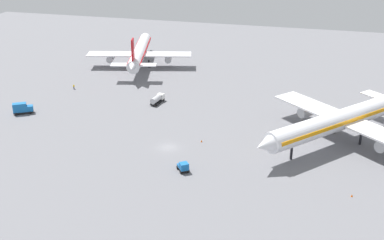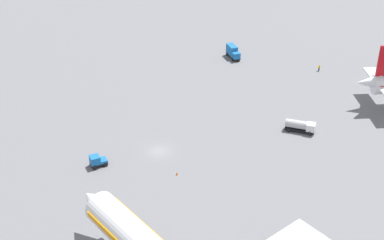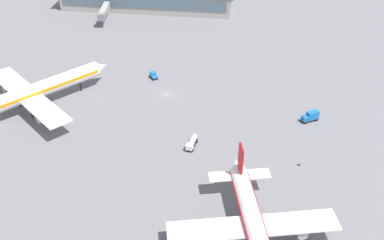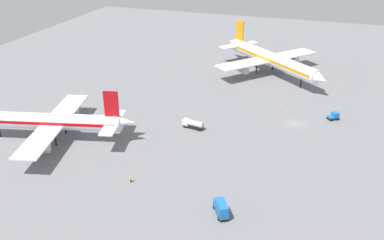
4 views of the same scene
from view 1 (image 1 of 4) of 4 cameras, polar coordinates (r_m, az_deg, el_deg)
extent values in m
plane|color=slate|center=(123.31, -2.78, -3.22)|extent=(288.00, 288.00, 0.00)
cylinder|color=white|center=(128.79, 16.91, 0.00)|extent=(34.89, 39.08, 5.20)
cone|color=white|center=(111.61, 8.60, -2.91)|extent=(7.13, 7.16, 4.94)
cube|color=orange|center=(128.64, 16.93, 0.15)|extent=(33.73, 37.72, 0.94)
cube|color=white|center=(130.73, 17.55, 0.02)|extent=(38.84, 35.13, 0.47)
cylinder|color=#A5A8AD|center=(138.73, 13.48, 1.04)|extent=(6.18, 6.51, 2.86)
cylinder|color=black|center=(119.10, 11.56, -3.75)|extent=(0.62, 0.62, 3.64)
cylinder|color=black|center=(131.10, 19.13, -2.00)|extent=(0.62, 0.62, 3.64)
cylinder|color=black|center=(135.60, 16.39, -0.78)|extent=(0.62, 0.62, 3.64)
cylinder|color=white|center=(187.92, -6.12, 7.97)|extent=(14.12, 41.04, 4.52)
cone|color=white|center=(208.97, -5.41, 9.59)|extent=(5.25, 5.41, 4.30)
cone|color=white|center=(166.88, -7.01, 6.16)|extent=(4.85, 6.35, 3.62)
cube|color=red|center=(187.83, -6.12, 8.07)|extent=(13.82, 39.46, 0.81)
cube|color=white|center=(186.07, -6.19, 7.66)|extent=(39.53, 15.63, 0.41)
cylinder|color=#A5A8AD|center=(188.18, -9.50, 7.15)|extent=(3.68, 5.78, 2.49)
cylinder|color=#A5A8AD|center=(185.46, -2.78, 7.21)|extent=(3.68, 5.78, 2.49)
cube|color=white|center=(170.17, -6.86, 6.43)|extent=(16.06, 7.28, 0.33)
cube|color=red|center=(168.67, -6.94, 8.20)|extent=(1.41, 3.95, 7.24)
cylinder|color=black|center=(202.71, -5.59, 8.02)|extent=(0.54, 0.54, 3.17)
cylinder|color=black|center=(186.34, -7.30, 6.54)|extent=(0.54, 0.54, 3.17)
cylinder|color=black|center=(185.43, -5.07, 6.56)|extent=(0.54, 0.54, 3.17)
cube|color=black|center=(112.45, -1.07, -5.69)|extent=(3.40, 3.71, 0.30)
cube|color=#1966B2|center=(111.41, -0.95, -5.43)|extent=(2.59, 2.57, 1.60)
cube|color=#3F596B|center=(110.59, -0.81, -5.48)|extent=(1.35, 0.98, 0.90)
cube|color=#1966B2|center=(113.00, -1.22, -5.31)|extent=(2.36, 2.24, 0.50)
cylinder|color=black|center=(111.88, -0.42, -5.94)|extent=(0.71, 0.83, 0.80)
cylinder|color=black|center=(111.33, -1.34, -6.11)|extent=(0.71, 0.83, 0.80)
cylinder|color=black|center=(113.72, -0.80, -5.42)|extent=(0.71, 0.83, 0.80)
cylinder|color=black|center=(113.18, -1.71, -5.58)|extent=(0.71, 0.83, 0.80)
cube|color=black|center=(151.16, -4.07, 2.18)|extent=(2.88, 6.52, 0.30)
cube|color=white|center=(152.67, -3.68, 2.79)|extent=(2.16, 2.08, 1.60)
cube|color=#3F596B|center=(153.23, -3.55, 3.00)|extent=(1.59, 0.33, 0.90)
cylinder|color=#B7B7BC|center=(150.04, -4.24, 2.44)|extent=(2.49, 4.73, 1.80)
cylinder|color=black|center=(153.44, -4.00, 2.45)|extent=(0.42, 0.84, 0.80)
cylinder|color=black|center=(152.61, -3.36, 2.35)|extent=(0.42, 0.84, 0.80)
cylinder|color=black|center=(149.83, -4.78, 1.90)|extent=(0.42, 0.84, 0.80)
cylinder|color=black|center=(148.99, -4.14, 1.79)|extent=(0.42, 0.84, 0.80)
cube|color=black|center=(151.41, -19.11, 0.92)|extent=(5.80, 4.43, 0.30)
cube|color=#1966B2|center=(150.90, -18.44, 1.33)|extent=(2.51, 2.54, 1.60)
cube|color=#3F596B|center=(150.73, -18.15, 1.47)|extent=(0.86, 1.43, 0.90)
cube|color=#1966B2|center=(150.97, -19.52, 1.39)|extent=(4.24, 3.54, 2.60)
cylinder|color=black|center=(152.18, -18.36, 1.08)|extent=(0.84, 0.66, 0.80)
cylinder|color=black|center=(150.41, -18.38, 0.81)|extent=(0.84, 0.66, 0.80)
cylinder|color=black|center=(152.53, -19.82, 0.92)|extent=(0.84, 0.66, 0.80)
cylinder|color=black|center=(150.77, -19.86, 0.65)|extent=(0.84, 0.66, 0.80)
cylinder|color=#1E2338|center=(167.42, -13.65, 3.67)|extent=(0.44, 0.44, 0.85)
cylinder|color=yellow|center=(167.18, -13.67, 3.90)|extent=(0.52, 0.52, 0.60)
sphere|color=tan|center=(167.05, -13.69, 4.03)|extent=(0.22, 0.22, 0.22)
cylinder|color=yellow|center=(167.30, -13.60, 3.92)|extent=(0.10, 0.10, 0.54)
cylinder|color=yellow|center=(167.06, -13.74, 3.88)|extent=(0.10, 0.10, 0.54)
cone|color=#EA590C|center=(108.33, 18.21, -8.39)|extent=(0.44, 0.44, 0.60)
cone|color=#EA590C|center=(125.83, 1.12, -2.46)|extent=(0.44, 0.44, 0.60)
camera|label=2|loc=(139.46, 42.57, 21.13)|focal=52.09mm
camera|label=3|loc=(250.86, 0.86, 30.11)|focal=43.81mm
camera|label=4|loc=(179.11, -44.37, 17.45)|focal=39.02mm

